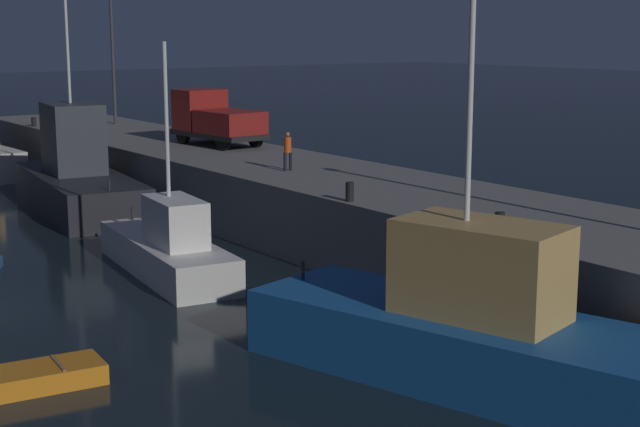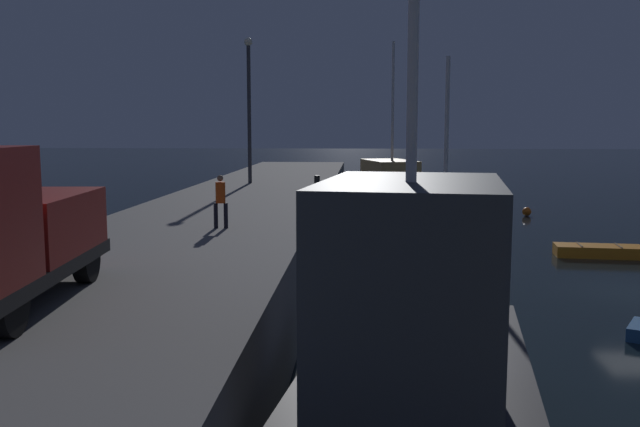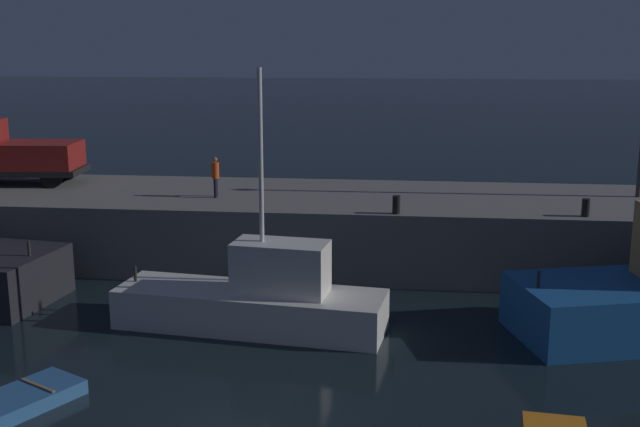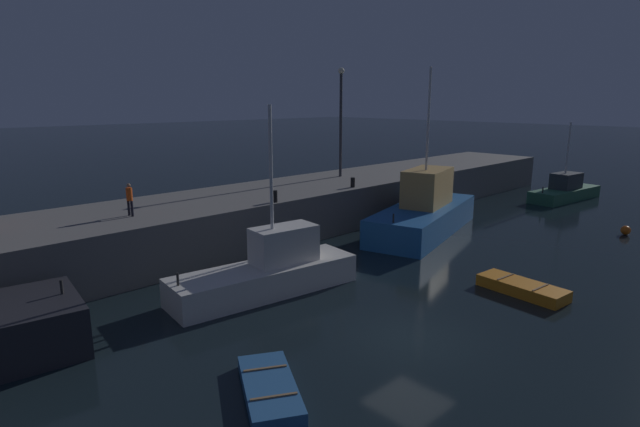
{
  "view_description": "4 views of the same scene",
  "coord_description": "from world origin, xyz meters",
  "px_view_note": "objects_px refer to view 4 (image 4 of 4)",
  "views": [
    {
      "loc": [
        28.24,
        -7.55,
        8.37
      ],
      "look_at": [
        4.37,
        9.59,
        2.67
      ],
      "focal_mm": 53.47,
      "sensor_mm": 36.0,
      "label": 1
    },
    {
      "loc": [
        -23.6,
        9.6,
        5.67
      ],
      "look_at": [
        5.23,
        11.39,
        2.03
      ],
      "focal_mm": 38.55,
      "sensor_mm": 36.0,
      "label": 2
    },
    {
      "loc": [
        3.61,
        -15.84,
        8.8
      ],
      "look_at": [
        0.55,
        12.27,
        2.48
      ],
      "focal_mm": 44.28,
      "sensor_mm": 36.0,
      "label": 3
    },
    {
      "loc": [
        -13.55,
        -9.45,
        8.17
      ],
      "look_at": [
        5.38,
        10.13,
        1.98
      ],
      "focal_mm": 28.31,
      "sensor_mm": 36.0,
      "label": 4
    }
  ],
  "objects_px": {
    "fishing_boat_orange": "(565,191)",
    "dockworker": "(130,198)",
    "lamp_post_east": "(341,114)",
    "bollard_west": "(353,182)",
    "dinghy_orange_near": "(270,388)",
    "bollard_central": "(275,196)",
    "fishing_boat_white": "(424,212)",
    "mooring_buoy_near": "(626,230)",
    "fishing_trawler_green": "(269,272)",
    "dinghy_red_small": "(522,288)"
  },
  "relations": [
    {
      "from": "fishing_boat_white",
      "to": "dockworker",
      "type": "distance_m",
      "value": 17.29
    },
    {
      "from": "mooring_buoy_near",
      "to": "lamp_post_east",
      "type": "distance_m",
      "value": 19.7
    },
    {
      "from": "lamp_post_east",
      "to": "bollard_central",
      "type": "height_order",
      "value": "lamp_post_east"
    },
    {
      "from": "fishing_trawler_green",
      "to": "dockworker",
      "type": "bearing_deg",
      "value": 112.7
    },
    {
      "from": "fishing_trawler_green",
      "to": "bollard_west",
      "type": "height_order",
      "value": "fishing_trawler_green"
    },
    {
      "from": "dockworker",
      "to": "bollard_west",
      "type": "height_order",
      "value": "dockworker"
    },
    {
      "from": "fishing_boat_orange",
      "to": "lamp_post_east",
      "type": "height_order",
      "value": "lamp_post_east"
    },
    {
      "from": "dinghy_orange_near",
      "to": "lamp_post_east",
      "type": "distance_m",
      "value": 24.65
    },
    {
      "from": "bollard_central",
      "to": "dinghy_orange_near",
      "type": "bearing_deg",
      "value": -129.87
    },
    {
      "from": "fishing_boat_orange",
      "to": "fishing_trawler_green",
      "type": "relative_size",
      "value": 0.92
    },
    {
      "from": "mooring_buoy_near",
      "to": "fishing_boat_orange",
      "type": "bearing_deg",
      "value": 38.41
    },
    {
      "from": "dinghy_red_small",
      "to": "bollard_central",
      "type": "relative_size",
      "value": 5.89
    },
    {
      "from": "bollard_central",
      "to": "mooring_buoy_near",
      "type": "bearing_deg",
      "value": -35.52
    },
    {
      "from": "dinghy_orange_near",
      "to": "lamp_post_east",
      "type": "relative_size",
      "value": 0.48
    },
    {
      "from": "fishing_trawler_green",
      "to": "dinghy_orange_near",
      "type": "bearing_deg",
      "value": -128.43
    },
    {
      "from": "dinghy_orange_near",
      "to": "fishing_boat_white",
      "type": "bearing_deg",
      "value": 22.01
    },
    {
      "from": "fishing_boat_white",
      "to": "bollard_central",
      "type": "distance_m",
      "value": 9.9
    },
    {
      "from": "bollard_central",
      "to": "bollard_west",
      "type": "bearing_deg",
      "value": 2.46
    },
    {
      "from": "bollard_west",
      "to": "fishing_boat_orange",
      "type": "bearing_deg",
      "value": -16.46
    },
    {
      "from": "dinghy_orange_near",
      "to": "bollard_central",
      "type": "relative_size",
      "value": 5.67
    },
    {
      "from": "mooring_buoy_near",
      "to": "bollard_west",
      "type": "xyz_separation_m",
      "value": [
        -10.95,
        12.79,
        2.73
      ]
    },
    {
      "from": "lamp_post_east",
      "to": "bollard_central",
      "type": "xyz_separation_m",
      "value": [
        -9.38,
        -4.06,
        -4.15
      ]
    },
    {
      "from": "dockworker",
      "to": "fishing_boat_white",
      "type": "bearing_deg",
      "value": -19.41
    },
    {
      "from": "mooring_buoy_near",
      "to": "lamp_post_east",
      "type": "xyz_separation_m",
      "value": [
        -8.14,
        16.57,
        6.88
      ]
    },
    {
      "from": "fishing_boat_orange",
      "to": "mooring_buoy_near",
      "type": "distance_m",
      "value": 11.21
    },
    {
      "from": "bollard_central",
      "to": "fishing_trawler_green",
      "type": "bearing_deg",
      "value": -131.66
    },
    {
      "from": "dinghy_red_small",
      "to": "bollard_west",
      "type": "relative_size",
      "value": 6.11
    },
    {
      "from": "fishing_trawler_green",
      "to": "fishing_boat_orange",
      "type": "bearing_deg",
      "value": -1.63
    },
    {
      "from": "fishing_boat_white",
      "to": "bollard_central",
      "type": "xyz_separation_m",
      "value": [
        -9.11,
        3.47,
        1.73
      ]
    },
    {
      "from": "fishing_boat_orange",
      "to": "mooring_buoy_near",
      "type": "relative_size",
      "value": 13.85
    },
    {
      "from": "fishing_boat_orange",
      "to": "dockworker",
      "type": "distance_m",
      "value": 34.36
    },
    {
      "from": "fishing_boat_white",
      "to": "fishing_boat_orange",
      "type": "xyz_separation_m",
      "value": [
        17.18,
        -2.08,
        -0.54
      ]
    },
    {
      "from": "dinghy_orange_near",
      "to": "mooring_buoy_near",
      "type": "distance_m",
      "value": 26.59
    },
    {
      "from": "fishing_boat_white",
      "to": "fishing_boat_orange",
      "type": "bearing_deg",
      "value": -6.89
    },
    {
      "from": "fishing_boat_orange",
      "to": "fishing_trawler_green",
      "type": "xyz_separation_m",
      "value": [
        -30.46,
        0.87,
        0.17
      ]
    },
    {
      "from": "dinghy_orange_near",
      "to": "bollard_west",
      "type": "height_order",
      "value": "bollard_west"
    },
    {
      "from": "dinghy_red_small",
      "to": "lamp_post_east",
      "type": "distance_m",
      "value": 18.75
    },
    {
      "from": "lamp_post_east",
      "to": "bollard_west",
      "type": "xyz_separation_m",
      "value": [
        -2.81,
        -3.78,
        -4.16
      ]
    },
    {
      "from": "fishing_boat_orange",
      "to": "mooring_buoy_near",
      "type": "xyz_separation_m",
      "value": [
        -8.78,
        -6.96,
        -0.48
      ]
    },
    {
      "from": "fishing_boat_orange",
      "to": "dinghy_orange_near",
      "type": "bearing_deg",
      "value": -171.54
    },
    {
      "from": "lamp_post_east",
      "to": "bollard_west",
      "type": "bearing_deg",
      "value": -126.64
    },
    {
      "from": "fishing_boat_white",
      "to": "lamp_post_east",
      "type": "xyz_separation_m",
      "value": [
        0.27,
        7.53,
        5.87
      ]
    },
    {
      "from": "mooring_buoy_near",
      "to": "dockworker",
      "type": "height_order",
      "value": "dockworker"
    },
    {
      "from": "fishing_trawler_green",
      "to": "mooring_buoy_near",
      "type": "height_order",
      "value": "fishing_trawler_green"
    },
    {
      "from": "dinghy_red_small",
      "to": "dinghy_orange_near",
      "type": "bearing_deg",
      "value": 172.89
    },
    {
      "from": "dinghy_orange_near",
      "to": "dinghy_red_small",
      "type": "xyz_separation_m",
      "value": [
        12.56,
        -1.57,
        0.07
      ]
    },
    {
      "from": "lamp_post_east",
      "to": "fishing_boat_white",
      "type": "bearing_deg",
      "value": -92.03
    },
    {
      "from": "fishing_boat_white",
      "to": "dinghy_red_small",
      "type": "xyz_separation_m",
      "value": [
        -5.56,
        -8.89,
        -1.05
      ]
    },
    {
      "from": "fishing_boat_white",
      "to": "dinghy_orange_near",
      "type": "xyz_separation_m",
      "value": [
        -18.13,
        -7.33,
        -1.11
      ]
    },
    {
      "from": "fishing_trawler_green",
      "to": "mooring_buoy_near",
      "type": "relative_size",
      "value": 15.01
    }
  ]
}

